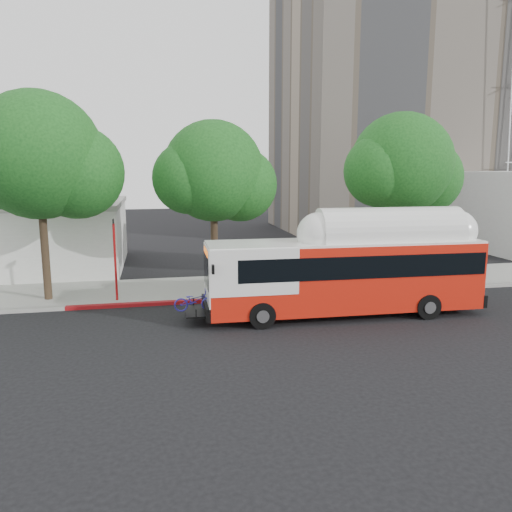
{
  "coord_description": "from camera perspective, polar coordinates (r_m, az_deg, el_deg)",
  "views": [
    {
      "loc": [
        -3.98,
        -18.95,
        6.28
      ],
      "look_at": [
        0.54,
        3.0,
        2.31
      ],
      "focal_mm": 35.0,
      "sensor_mm": 36.0,
      "label": 1
    }
  ],
  "objects": [
    {
      "name": "street_tree_right",
      "position": [
        28.21,
        17.01,
        9.57
      ],
      "size": [
        6.21,
        5.4,
        9.18
      ],
      "color": "#2D2116",
      "rests_on": "ground"
    },
    {
      "name": "red_curb_segment",
      "position": [
        23.7,
        -8.9,
        -5.23
      ],
      "size": [
        10.0,
        0.32,
        0.16
      ],
      "primitive_type": "cube",
      "color": "maroon",
      "rests_on": "ground"
    },
    {
      "name": "curb_strip",
      "position": [
        24.01,
        -1.71,
        -4.92
      ],
      "size": [
        60.0,
        0.3,
        0.15
      ],
      "primitive_type": "cube",
      "color": "gray",
      "rests_on": "ground"
    },
    {
      "name": "street_tree_mid",
      "position": [
        25.24,
        -3.98,
        9.18
      ],
      "size": [
        5.75,
        5.0,
        8.62
      ],
      "color": "#2D2116",
      "rests_on": "ground"
    },
    {
      "name": "sidewalk",
      "position": [
        26.5,
        -2.68,
        -3.5
      ],
      "size": [
        60.0,
        5.0,
        0.15
      ],
      "primitive_type": "cube",
      "color": "gray",
      "rests_on": "ground"
    },
    {
      "name": "street_tree_left",
      "position": [
        24.93,
        -22.52,
        10.05
      ],
      "size": [
        6.67,
        5.8,
        9.74
      ],
      "color": "#2D2116",
      "rests_on": "ground"
    },
    {
      "name": "signal_pole",
      "position": [
        24.03,
        -15.79,
        -0.5
      ],
      "size": [
        0.11,
        0.38,
        3.97
      ],
      "color": "#A71113",
      "rests_on": "ground"
    },
    {
      "name": "apartment_tower",
      "position": [
        53.07,
        14.19,
        22.1
      ],
      "size": [
        18.0,
        18.0,
        37.0
      ],
      "color": "gray",
      "rests_on": "ground"
    },
    {
      "name": "ground",
      "position": [
        20.36,
        0.21,
        -7.91
      ],
      "size": [
        120.0,
        120.0,
        0.0
      ],
      "primitive_type": "plane",
      "color": "black",
      "rests_on": "ground"
    },
    {
      "name": "transit_bus",
      "position": [
        21.64,
        10.26,
        -2.22
      ],
      "size": [
        12.64,
        2.93,
        3.72
      ],
      "rotation": [
        0.0,
        0.0,
        -0.02
      ],
      "color": "red",
      "rests_on": "ground"
    }
  ]
}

